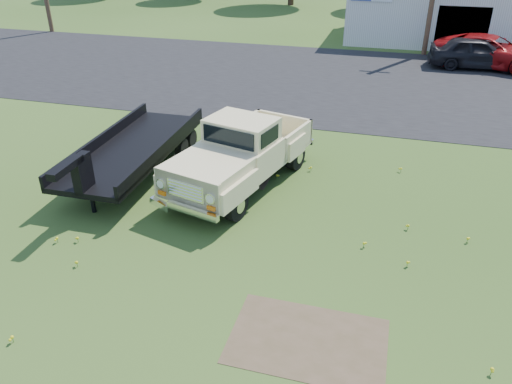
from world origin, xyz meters
TOP-DOWN VIEW (x-y plane):
  - ground at (0.00, 0.00)m, footprint 140.00×140.00m
  - asphalt_lot at (0.00, 15.00)m, footprint 90.00×14.00m
  - dirt_patch_a at (1.50, -3.00)m, footprint 3.00×2.00m
  - dirt_patch_b at (-2.00, 3.50)m, footprint 2.20×1.60m
  - commercial_building at (6.00, 26.99)m, footprint 14.20×8.20m
  - vintage_pickup_truck at (-1.62, 2.88)m, footprint 3.72×6.30m
  - flatbed_trailer at (-5.17, 2.80)m, footprint 2.41×6.91m
  - red_pickup at (7.33, 19.89)m, footprint 6.54×4.37m
  - dark_sedan at (6.56, 19.37)m, footprint 4.99×2.25m

SIDE VIEW (x-z plane):
  - ground at x=0.00m, z-range 0.00..0.00m
  - asphalt_lot at x=0.00m, z-range -0.01..0.01m
  - dirt_patch_a at x=1.50m, z-range -0.01..0.01m
  - dirt_patch_b at x=-2.00m, z-range -0.01..0.01m
  - dark_sedan at x=6.56m, z-range 0.00..1.66m
  - red_pickup at x=7.33m, z-range 0.00..1.67m
  - flatbed_trailer at x=-5.17m, z-range 0.00..1.87m
  - vintage_pickup_truck at x=-1.62m, z-range 0.00..2.15m
  - commercial_building at x=6.00m, z-range 0.03..4.18m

